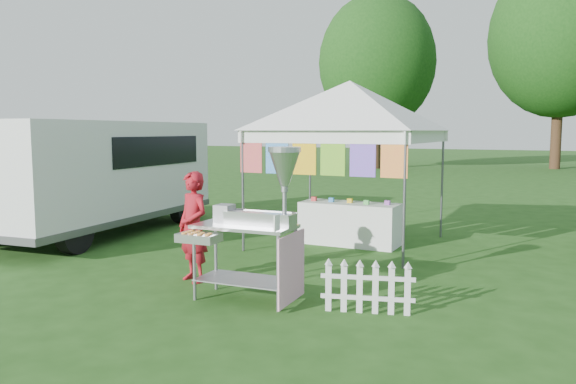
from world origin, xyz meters
The scene contains 9 objects.
ground centered at (0.00, 0.00, 0.00)m, with size 120.00×120.00×0.00m, color #1E4614.
canopy_main centered at (0.00, 3.49, 2.99)m, with size 4.24×4.24×3.45m.
tree_left centered at (-6.00, 24.00, 5.83)m, with size 6.40×6.40×9.53m.
tree_mid centered at (3.00, 28.00, 7.14)m, with size 7.60×7.60×11.52m.
donut_cart centered at (0.28, -0.37, 1.12)m, with size 1.36×1.00×1.90m.
vendor centered at (-1.01, 0.05, 0.77)m, with size 0.56×0.37×1.54m, color maroon.
cargo_van centered at (-5.01, 2.36, 1.23)m, with size 2.72×5.67×2.28m.
picket_fence centered at (1.61, -0.20, 0.29)m, with size 1.05×0.32×0.56m.
display_table centered at (0.05, 3.44, 0.39)m, with size 1.80×0.70×0.78m, color white.
Camera 1 is at (3.59, -6.23, 2.09)m, focal length 35.00 mm.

